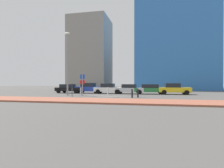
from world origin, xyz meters
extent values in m
plane|color=#4C4947|center=(0.00, 0.00, 0.00)|extent=(120.00, 120.00, 0.00)
cube|color=#93513D|center=(0.00, -5.71, 0.07)|extent=(40.00, 3.98, 0.14)
cube|color=black|center=(-7.13, 5.71, 0.60)|extent=(4.49, 2.03, 0.55)
cube|color=black|center=(-7.56, 5.73, 1.13)|extent=(2.07, 1.75, 0.52)
cylinder|color=black|center=(-5.59, 6.51, 0.32)|extent=(0.65, 0.26, 0.64)
cylinder|color=black|center=(-5.69, 4.73, 0.32)|extent=(0.65, 0.26, 0.64)
cylinder|color=black|center=(-8.57, 6.68, 0.32)|extent=(0.65, 0.26, 0.64)
cylinder|color=black|center=(-8.68, 4.90, 0.32)|extent=(0.65, 0.26, 0.64)
cube|color=#1E389E|center=(-4.11, 6.01, 0.66)|extent=(4.48, 1.99, 0.69)
cube|color=black|center=(-4.22, 6.02, 1.30)|extent=(2.03, 1.70, 0.58)
cylinder|color=black|center=(-2.57, 6.79, 0.32)|extent=(0.65, 0.26, 0.64)
cylinder|color=black|center=(-2.67, 5.06, 0.32)|extent=(0.65, 0.26, 0.64)
cylinder|color=black|center=(-5.55, 6.97, 0.32)|extent=(0.65, 0.26, 0.64)
cylinder|color=black|center=(-5.65, 5.24, 0.32)|extent=(0.65, 0.26, 0.64)
cube|color=white|center=(-0.92, 5.67, 0.63)|extent=(4.26, 1.99, 0.62)
cube|color=black|center=(-1.00, 5.67, 1.22)|extent=(2.02, 1.72, 0.57)
cylinder|color=black|center=(0.44, 6.63, 0.32)|extent=(0.65, 0.26, 0.64)
cylinder|color=black|center=(0.54, 4.88, 0.32)|extent=(0.65, 0.26, 0.64)
cylinder|color=black|center=(-2.38, 6.47, 0.32)|extent=(0.65, 0.26, 0.64)
cylinder|color=black|center=(-2.28, 4.72, 0.32)|extent=(0.65, 0.26, 0.64)
cube|color=#B7BABF|center=(2.20, 5.69, 0.60)|extent=(4.42, 1.95, 0.57)
cube|color=black|center=(2.20, 5.69, 1.15)|extent=(2.03, 1.72, 0.52)
cylinder|color=black|center=(3.71, 6.53, 0.32)|extent=(0.65, 0.24, 0.64)
cylinder|color=black|center=(3.65, 4.74, 0.32)|extent=(0.65, 0.24, 0.64)
cylinder|color=black|center=(0.76, 6.64, 0.32)|extent=(0.65, 0.24, 0.64)
cylinder|color=black|center=(0.69, 4.85, 0.32)|extent=(0.65, 0.24, 0.64)
cube|color=#237238|center=(5.18, 5.78, 0.60)|extent=(4.59, 2.15, 0.56)
cube|color=black|center=(5.14, 5.78, 1.14)|extent=(2.48, 1.83, 0.52)
cylinder|color=black|center=(6.62, 6.80, 0.32)|extent=(0.66, 0.27, 0.64)
cylinder|color=black|center=(6.76, 5.01, 0.32)|extent=(0.66, 0.27, 0.64)
cylinder|color=black|center=(3.60, 6.56, 0.32)|extent=(0.66, 0.27, 0.64)
cylinder|color=black|center=(3.74, 4.77, 0.32)|extent=(0.66, 0.27, 0.64)
cube|color=gold|center=(8.49, 5.70, 0.65)|extent=(4.33, 1.94, 0.66)
cube|color=black|center=(8.23, 5.69, 1.26)|extent=(2.03, 1.71, 0.58)
cylinder|color=black|center=(9.91, 6.65, 0.32)|extent=(0.65, 0.24, 0.64)
cylinder|color=black|center=(9.98, 4.87, 0.32)|extent=(0.65, 0.24, 0.64)
cylinder|color=black|center=(7.01, 6.54, 0.32)|extent=(0.65, 0.24, 0.64)
cylinder|color=black|center=(7.08, 4.76, 0.32)|extent=(0.65, 0.24, 0.64)
cylinder|color=gray|center=(-2.66, -0.41, 1.32)|extent=(0.10, 0.10, 2.65)
cube|color=#1447B7|center=(-2.66, -0.41, 2.34)|extent=(0.55, 0.12, 0.55)
cylinder|color=red|center=(-2.66, -0.41, 1.72)|extent=(0.60, 0.11, 0.60)
cylinder|color=#4C4C51|center=(-3.52, -1.45, 0.61)|extent=(0.08, 0.08, 1.22)
cube|color=black|center=(-3.52, -1.45, 1.36)|extent=(0.18, 0.14, 0.28)
cylinder|color=gray|center=(-5.13, 0.71, 3.89)|extent=(0.20, 0.20, 7.79)
ellipsoid|color=silver|center=(-5.13, 0.71, 7.94)|extent=(0.70, 0.36, 0.30)
cylinder|color=#B7B7BC|center=(-3.59, 1.37, 0.51)|extent=(0.18, 0.18, 1.02)
cylinder|color=black|center=(3.36, -1.24, 0.48)|extent=(0.18, 0.18, 0.95)
cylinder|color=#B7B7BC|center=(-0.24, 2.52, 0.52)|extent=(0.17, 0.17, 1.03)
cylinder|color=black|center=(3.93, -0.58, 0.47)|extent=(0.18, 0.18, 0.94)
cube|color=#3372BF|center=(10.28, 26.28, 13.99)|extent=(16.98, 17.08, 27.97)
cube|color=gray|center=(-12.35, 30.89, 10.21)|extent=(10.98, 10.84, 20.42)
camera|label=1|loc=(5.46, -21.16, 1.66)|focal=29.59mm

